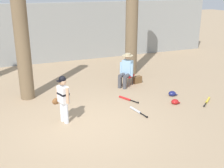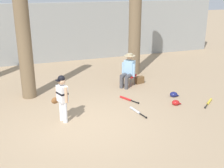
{
  "view_description": "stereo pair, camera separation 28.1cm",
  "coord_description": "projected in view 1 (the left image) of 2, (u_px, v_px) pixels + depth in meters",
  "views": [
    {
      "loc": [
        -1.92,
        -6.45,
        3.49
      ],
      "look_at": [
        1.07,
        0.84,
        0.75
      ],
      "focal_mm": 45.44,
      "sensor_mm": 36.0,
      "label": 1
    },
    {
      "loc": [
        -1.66,
        -6.55,
        3.49
      ],
      "look_at": [
        1.07,
        0.84,
        0.75
      ],
      "focal_mm": 45.44,
      "sensor_mm": 36.0,
      "label": 2
    }
  ],
  "objects": [
    {
      "name": "handbag_beside_stool",
      "position": [
        137.0,
        80.0,
        10.7
      ],
      "size": [
        0.37,
        0.25,
        0.26
      ],
      "primitive_type": "cube",
      "rotation": [
        0.0,
        0.0,
        0.2
      ],
      "color": "brown",
      "rests_on": "ground"
    },
    {
      "name": "batting_helmet_red",
      "position": [
        175.0,
        102.0,
        8.81
      ],
      "size": [
        0.28,
        0.22,
        0.16
      ],
      "color": "#A81919",
      "rests_on": "ground"
    },
    {
      "name": "bat_aluminum_silver",
      "position": [
        137.0,
        111.0,
        8.27
      ],
      "size": [
        0.19,
        0.8,
        0.07
      ],
      "color": "#B7BCC6",
      "rests_on": "ground"
    },
    {
      "name": "bat_red_barrel",
      "position": [
        126.0,
        99.0,
        9.15
      ],
      "size": [
        0.39,
        0.73,
        0.07
      ],
      "color": "red",
      "rests_on": "ground"
    },
    {
      "name": "seated_spectator",
      "position": [
        126.0,
        69.0,
        10.21
      ],
      "size": [
        0.65,
        0.61,
        1.2
      ],
      "color": "#47474C",
      "rests_on": "ground"
    },
    {
      "name": "tree_behind_spectator",
      "position": [
        132.0,
        12.0,
        11.11
      ],
      "size": [
        0.75,
        0.75,
        5.78
      ],
      "color": "brown",
      "rests_on": "ground"
    },
    {
      "name": "young_ballplayer",
      "position": [
        63.0,
        96.0,
        7.43
      ],
      "size": [
        0.44,
        0.56,
        1.31
      ],
      "color": "white",
      "rests_on": "ground"
    },
    {
      "name": "bat_yellow_trainer",
      "position": [
        207.0,
        101.0,
        8.99
      ],
      "size": [
        0.66,
        0.55,
        0.07
      ],
      "color": "yellow",
      "rests_on": "ground"
    },
    {
      "name": "batting_helmet_navy",
      "position": [
        172.0,
        94.0,
        9.46
      ],
      "size": [
        0.3,
        0.23,
        0.17
      ],
      "color": "navy",
      "rests_on": "ground"
    },
    {
      "name": "tree_near_player",
      "position": [
        21.0,
        30.0,
        8.59
      ],
      "size": [
        0.6,
        0.6,
        4.98
      ],
      "color": "brown",
      "rests_on": "ground"
    },
    {
      "name": "folding_stool",
      "position": [
        127.0,
        76.0,
        10.38
      ],
      "size": [
        0.56,
        0.56,
        0.41
      ],
      "color": "red",
      "rests_on": "ground"
    },
    {
      "name": "concrete_back_wall",
      "position": [
        40.0,
        34.0,
        13.15
      ],
      "size": [
        18.0,
        0.36,
        2.76
      ],
      "primitive_type": "cube",
      "color": "gray",
      "rests_on": "ground"
    },
    {
      "name": "ground_plane",
      "position": [
        87.0,
        126.0,
        7.47
      ],
      "size": [
        60.0,
        60.0,
        0.0
      ],
      "primitive_type": "plane",
      "color": "#9E8466"
    }
  ]
}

